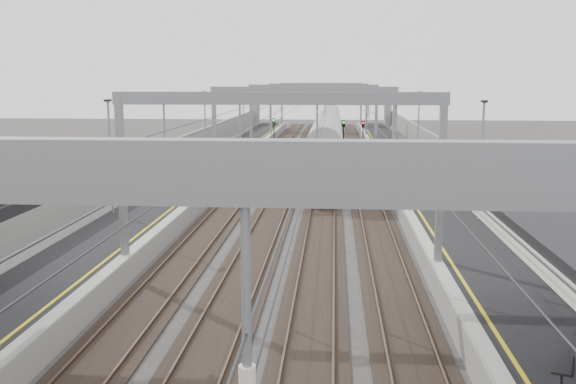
% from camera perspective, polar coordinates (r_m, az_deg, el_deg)
% --- Properties ---
extents(platform_left, '(4.00, 120.00, 1.00)m').
position_cam_1_polar(platform_left, '(49.46, -7.77, 1.06)').
color(platform_left, black).
rests_on(platform_left, ground).
extents(platform_right, '(4.00, 120.00, 1.00)m').
position_cam_1_polar(platform_right, '(48.75, 10.97, 0.84)').
color(platform_right, black).
rests_on(platform_right, ground).
extents(tracks, '(11.40, 140.00, 0.20)m').
position_cam_1_polar(tracks, '(48.52, 1.53, 0.43)').
color(tracks, black).
rests_on(tracks, ground).
extents(overhead_line, '(13.00, 140.00, 6.60)m').
position_cam_1_polar(overhead_line, '(54.50, 1.89, 7.92)').
color(overhead_line, gray).
rests_on(overhead_line, platform_left).
extents(overbridge, '(22.00, 2.20, 6.90)m').
position_cam_1_polar(overbridge, '(102.86, 2.98, 8.39)').
color(overbridge, gray).
rests_on(overbridge, ground).
extents(wall_left, '(0.30, 120.00, 3.20)m').
position_cam_1_polar(wall_left, '(50.06, -11.39, 2.33)').
color(wall_left, gray).
rests_on(wall_left, ground).
extents(wall_right, '(0.30, 120.00, 3.20)m').
position_cam_1_polar(wall_right, '(49.07, 14.73, 2.05)').
color(wall_right, gray).
rests_on(wall_right, ground).
extents(train, '(2.54, 46.36, 4.03)m').
position_cam_1_polar(train, '(61.10, 3.51, 4.21)').
color(train, maroon).
rests_on(train, ground).
extents(bench, '(1.07, 1.86, 0.94)m').
position_cam_1_polar(bench, '(17.13, 23.65, -13.18)').
color(bench, black).
rests_on(bench, platform_right).
extents(signal_green, '(0.32, 0.32, 3.48)m').
position_cam_1_polar(signal_green, '(78.35, -1.26, 5.80)').
color(signal_green, black).
rests_on(signal_green, ground).
extents(signal_red_near, '(0.32, 0.32, 3.48)m').
position_cam_1_polar(signal_red_near, '(74.24, 4.96, 5.54)').
color(signal_red_near, black).
rests_on(signal_red_near, ground).
extents(signal_red_far, '(0.32, 0.32, 3.48)m').
position_cam_1_polar(signal_red_far, '(73.46, 6.69, 5.46)').
color(signal_red_far, black).
rests_on(signal_red_far, ground).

